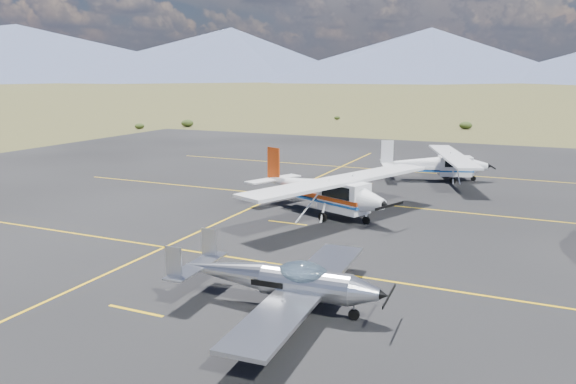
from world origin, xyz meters
The scene contains 5 objects.
ground centered at (0.00, 0.00, 0.00)m, with size 1600.00×1600.00×0.00m, color #383D1C.
apron centered at (0.00, 7.00, 0.00)m, with size 72.00×72.00×0.02m, color black.
aircraft_low_wing centered at (0.94, -1.55, 0.91)m, with size 6.29×8.77×1.91m.
aircraft_cessna centered at (-2.12, 9.80, 1.34)m, with size 8.53×11.59×3.01m.
aircraft_plain centered at (1.47, 21.25, 1.17)m, with size 7.22×10.24×2.63m.
Camera 1 is at (7.57, -15.86, 6.96)m, focal length 35.00 mm.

